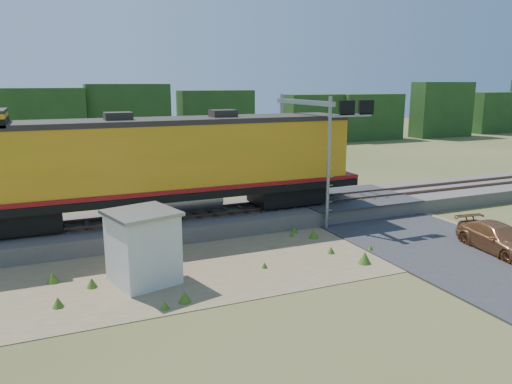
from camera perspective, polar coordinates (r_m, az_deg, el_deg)
name	(u,v)px	position (r m, az deg, el deg)	size (l,w,h in m)	color
ground	(291,257)	(22.44, 4.07, -7.42)	(140.00, 140.00, 0.00)	#475123
ballast	(242,216)	(27.53, -1.66, -2.76)	(70.00, 5.00, 0.80)	slate
rails	(242,208)	(27.41, -1.67, -1.79)	(70.00, 1.54, 0.16)	brown
dirt_shoulder	(246,259)	(22.07, -1.19, -7.70)	(26.00, 8.00, 0.03)	#8C7754
road	(406,232)	(26.76, 16.80, -4.44)	(7.00, 66.00, 0.86)	#38383A
tree_line_north	(135,124)	(57.72, -13.61, 7.55)	(130.00, 3.00, 6.50)	#1D3C16
weed_clumps	(216,268)	(21.23, -4.58, -8.60)	(15.00, 6.20, 0.56)	#41661D
locomotive	(158,162)	(25.57, -11.15, 3.33)	(21.30, 3.25, 5.49)	black
shed	(143,247)	(19.68, -12.79, -6.12)	(2.96, 2.96, 2.86)	silver
signal_gantry	(315,127)	(27.87, 6.71, 7.39)	(2.75, 6.20, 6.93)	gray
car	(499,239)	(25.37, 26.00, -4.80)	(1.80, 4.42, 1.28)	#9E623A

